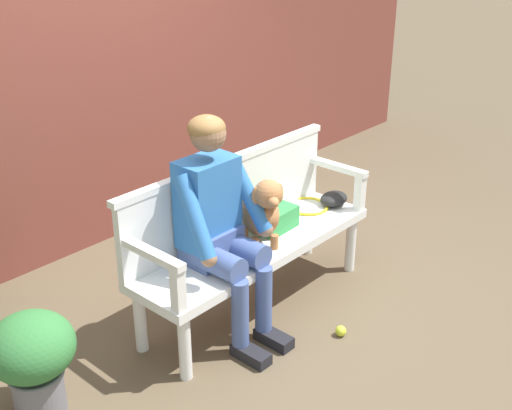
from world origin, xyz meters
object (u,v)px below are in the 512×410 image
(person_seated, at_px, (218,221))
(sports_bag, at_px, (274,218))
(garden_bench, at_px, (256,251))
(baseball_glove, at_px, (334,199))
(dog_on_bench, at_px, (262,210))
(tennis_racket, at_px, (304,205))
(tennis_ball, at_px, (341,331))
(potted_plant, at_px, (33,357))

(person_seated, relative_size, sports_bag, 4.76)
(person_seated, xyz_separation_m, sports_bag, (0.55, 0.05, -0.20))
(garden_bench, height_order, person_seated, person_seated)
(baseball_glove, bearing_deg, garden_bench, 173.99)
(dog_on_bench, height_order, tennis_racket, dog_on_bench)
(person_seated, bearing_deg, garden_bench, 2.09)
(dog_on_bench, height_order, tennis_ball, dog_on_bench)
(potted_plant, bearing_deg, tennis_racket, -1.84)
(person_seated, relative_size, baseball_glove, 6.05)
(tennis_ball, bearing_deg, sports_bag, 79.02)
(tennis_ball, xyz_separation_m, potted_plant, (-1.54, 0.76, 0.31))
(baseball_glove, relative_size, sports_bag, 0.79)
(garden_bench, relative_size, dog_on_bench, 3.63)
(tennis_racket, bearing_deg, dog_on_bench, -165.75)
(tennis_racket, distance_m, baseball_glove, 0.21)
(baseball_glove, relative_size, tennis_ball, 3.33)
(tennis_racket, bearing_deg, tennis_ball, -126.45)
(dog_on_bench, height_order, potted_plant, dog_on_bench)
(dog_on_bench, height_order, sports_bag, dog_on_bench)
(person_seated, xyz_separation_m, dog_on_bench, (0.32, -0.04, -0.03))
(sports_bag, bearing_deg, potted_plant, 175.63)
(baseball_glove, bearing_deg, dog_on_bench, 178.21)
(baseball_glove, xyz_separation_m, tennis_ball, (-0.67, -0.56, -0.47))
(garden_bench, relative_size, baseball_glove, 7.83)
(tennis_ball, bearing_deg, dog_on_bench, 101.21)
(tennis_racket, relative_size, potted_plant, 1.02)
(baseball_glove, bearing_deg, person_seated, 175.39)
(person_seated, distance_m, baseball_glove, 1.12)
(garden_bench, distance_m, potted_plant, 1.46)
(dog_on_bench, distance_m, potted_plant, 1.50)
(baseball_glove, distance_m, sports_bag, 0.56)
(garden_bench, xyz_separation_m, person_seated, (-0.33, -0.01, 0.33))
(garden_bench, bearing_deg, baseball_glove, -2.55)
(tennis_ball, bearing_deg, tennis_racket, 53.55)
(potted_plant, bearing_deg, person_seated, -9.12)
(tennis_racket, relative_size, baseball_glove, 2.63)
(garden_bench, distance_m, sports_bag, 0.26)
(tennis_racket, distance_m, tennis_ball, 0.97)
(tennis_ball, bearing_deg, garden_bench, 98.89)
(garden_bench, height_order, potted_plant, potted_plant)
(tennis_ball, bearing_deg, potted_plant, 153.68)
(dog_on_bench, distance_m, tennis_racket, 0.68)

